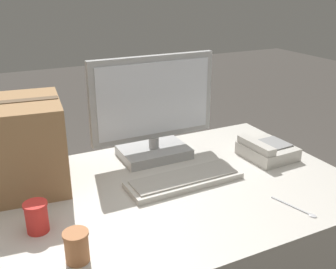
{
  "coord_description": "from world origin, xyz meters",
  "views": [
    {
      "loc": [
        -0.36,
        -1.15,
        1.46
      ],
      "look_at": [
        0.28,
        0.14,
        0.9
      ],
      "focal_mm": 42.0,
      "sensor_mm": 36.0,
      "label": 1
    }
  ],
  "objects_px": {
    "paper_cup_right": "(77,247)",
    "paper_cup_left": "(37,217)",
    "monitor": "(154,114)",
    "cardboard_box": "(14,146)",
    "desk_phone": "(266,150)",
    "spoon": "(299,209)",
    "keyboard": "(184,179)"
  },
  "relations": [
    {
      "from": "paper_cup_right",
      "to": "paper_cup_left",
      "type": "bearing_deg",
      "value": 111.28
    },
    {
      "from": "monitor",
      "to": "paper_cup_left",
      "type": "relative_size",
      "value": 5.55
    },
    {
      "from": "cardboard_box",
      "to": "desk_phone",
      "type": "bearing_deg",
      "value": -11.54
    },
    {
      "from": "monitor",
      "to": "cardboard_box",
      "type": "relative_size",
      "value": 1.43
    },
    {
      "from": "paper_cup_left",
      "to": "desk_phone",
      "type": "bearing_deg",
      "value": 7.0
    },
    {
      "from": "monitor",
      "to": "paper_cup_right",
      "type": "relative_size",
      "value": 5.9
    },
    {
      "from": "paper_cup_left",
      "to": "paper_cup_right",
      "type": "xyz_separation_m",
      "value": [
        0.07,
        -0.19,
        -0.0
      ]
    },
    {
      "from": "desk_phone",
      "to": "spoon",
      "type": "distance_m",
      "value": 0.42
    },
    {
      "from": "spoon",
      "to": "cardboard_box",
      "type": "bearing_deg",
      "value": -140.8
    },
    {
      "from": "monitor",
      "to": "paper_cup_left",
      "type": "height_order",
      "value": "monitor"
    },
    {
      "from": "keyboard",
      "to": "paper_cup_right",
      "type": "height_order",
      "value": "paper_cup_right"
    },
    {
      "from": "desk_phone",
      "to": "paper_cup_right",
      "type": "xyz_separation_m",
      "value": [
        -0.9,
        -0.31,
        0.01
      ]
    },
    {
      "from": "paper_cup_right",
      "to": "cardboard_box",
      "type": "relative_size",
      "value": 0.24
    },
    {
      "from": "desk_phone",
      "to": "cardboard_box",
      "type": "distance_m",
      "value": 1.02
    },
    {
      "from": "keyboard",
      "to": "cardboard_box",
      "type": "relative_size",
      "value": 1.19
    },
    {
      "from": "desk_phone",
      "to": "spoon",
      "type": "height_order",
      "value": "desk_phone"
    },
    {
      "from": "monitor",
      "to": "spoon",
      "type": "xyz_separation_m",
      "value": [
        0.26,
        -0.6,
        -0.19
      ]
    },
    {
      "from": "paper_cup_right",
      "to": "spoon",
      "type": "height_order",
      "value": "paper_cup_right"
    },
    {
      "from": "spoon",
      "to": "cardboard_box",
      "type": "relative_size",
      "value": 0.45
    },
    {
      "from": "paper_cup_left",
      "to": "cardboard_box",
      "type": "height_order",
      "value": "cardboard_box"
    },
    {
      "from": "paper_cup_left",
      "to": "cardboard_box",
      "type": "relative_size",
      "value": 0.26
    },
    {
      "from": "paper_cup_left",
      "to": "cardboard_box",
      "type": "xyz_separation_m",
      "value": [
        -0.01,
        0.32,
        0.11
      ]
    },
    {
      "from": "paper_cup_right",
      "to": "monitor",
      "type": "bearing_deg",
      "value": 48.5
    },
    {
      "from": "desk_phone",
      "to": "cardboard_box",
      "type": "relative_size",
      "value": 0.57
    },
    {
      "from": "paper_cup_right",
      "to": "spoon",
      "type": "xyz_separation_m",
      "value": [
        0.73,
        -0.07,
        -0.04
      ]
    },
    {
      "from": "keyboard",
      "to": "paper_cup_right",
      "type": "distance_m",
      "value": 0.54
    },
    {
      "from": "spoon",
      "to": "monitor",
      "type": "bearing_deg",
      "value": -171.93
    },
    {
      "from": "monitor",
      "to": "cardboard_box",
      "type": "distance_m",
      "value": 0.56
    },
    {
      "from": "desk_phone",
      "to": "paper_cup_right",
      "type": "bearing_deg",
      "value": -163.83
    },
    {
      "from": "paper_cup_right",
      "to": "cardboard_box",
      "type": "bearing_deg",
      "value": 99.79
    },
    {
      "from": "paper_cup_right",
      "to": "cardboard_box",
      "type": "xyz_separation_m",
      "value": [
        -0.09,
        0.51,
        0.12
      ]
    },
    {
      "from": "desk_phone",
      "to": "cardboard_box",
      "type": "height_order",
      "value": "cardboard_box"
    }
  ]
}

